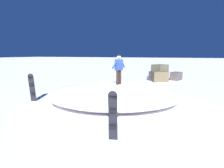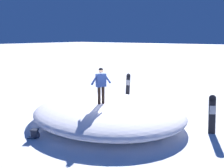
{
  "view_description": "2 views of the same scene",
  "coord_description": "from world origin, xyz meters",
  "px_view_note": "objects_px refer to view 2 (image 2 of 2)",
  "views": [
    {
      "loc": [
        -2.95,
        8.66,
        2.61
      ],
      "look_at": [
        0.41,
        -0.06,
        1.0
      ],
      "focal_mm": 27.87,
      "sensor_mm": 36.0,
      "label": 1
    },
    {
      "loc": [
        6.07,
        -7.64,
        3.92
      ],
      "look_at": [
        0.12,
        0.47,
        1.7
      ],
      "focal_mm": 34.29,
      "sensor_mm": 36.0,
      "label": 2
    }
  ],
  "objects_px": {
    "backpack_near": "(35,134)",
    "snowboard_primary_upright": "(128,85)",
    "snowboarder_standing": "(101,83)",
    "snowboard_secondary_upright": "(212,114)"
  },
  "relations": [
    {
      "from": "snowboarder_standing",
      "to": "snowboard_primary_upright",
      "type": "height_order",
      "value": "snowboarder_standing"
    },
    {
      "from": "snowboarder_standing",
      "to": "snowboard_secondary_upright",
      "type": "xyz_separation_m",
      "value": [
        4.33,
        1.93,
        -1.1
      ]
    },
    {
      "from": "snowboard_secondary_upright",
      "to": "backpack_near",
      "type": "xyz_separation_m",
      "value": [
        -5.44,
        -4.72,
        -0.62
      ]
    },
    {
      "from": "snowboard_secondary_upright",
      "to": "backpack_near",
      "type": "bearing_deg",
      "value": -139.08
    },
    {
      "from": "backpack_near",
      "to": "snowboard_primary_upright",
      "type": "bearing_deg",
      "value": 91.85
    },
    {
      "from": "snowboard_secondary_upright",
      "to": "backpack_near",
      "type": "height_order",
      "value": "snowboard_secondary_upright"
    },
    {
      "from": "snowboarder_standing",
      "to": "snowboard_secondary_upright",
      "type": "height_order",
      "value": "snowboarder_standing"
    },
    {
      "from": "snowboarder_standing",
      "to": "snowboard_secondary_upright",
      "type": "bearing_deg",
      "value": 24.02
    },
    {
      "from": "snowboard_secondary_upright",
      "to": "backpack_near",
      "type": "distance_m",
      "value": 7.23
    },
    {
      "from": "snowboarder_standing",
      "to": "snowboard_secondary_upright",
      "type": "relative_size",
      "value": 1.04
    }
  ]
}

